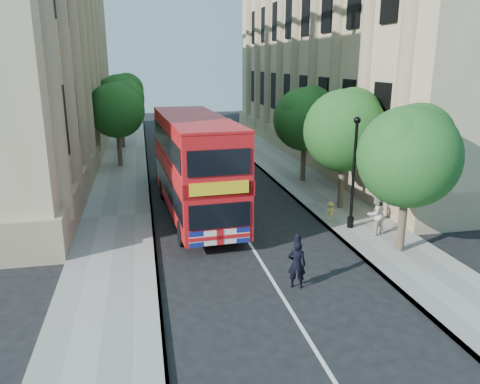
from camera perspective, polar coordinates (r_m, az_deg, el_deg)
ground at (r=15.79m, az=5.65°, el=-13.30°), size 120.00×120.00×0.00m
pavement_right at (r=26.34m, az=11.11°, el=-1.33°), size 3.50×80.00×0.12m
pavement_left at (r=24.38m, az=-14.70°, el=-2.94°), size 3.50×80.00×0.12m
building_right at (r=41.34m, az=14.75°, el=17.08°), size 12.00×38.00×18.00m
tree_right_near at (r=19.39m, az=19.98°, el=4.69°), size 4.00×4.00×6.08m
tree_right_mid at (r=24.59m, az=12.72°, el=7.86°), size 4.20×4.20×6.37m
tree_right_far at (r=30.13m, az=7.98°, el=9.21°), size 4.00×4.00×6.15m
tree_left_far at (r=35.35m, az=-14.75°, el=10.00°), size 4.00×4.00×6.30m
tree_left_back at (r=43.30m, az=-14.34°, el=11.33°), size 4.20×4.20×6.65m
lamp_post at (r=21.89m, az=13.66°, el=1.70°), size 0.32×0.32×5.16m
double_decker_bus at (r=23.27m, az=-5.49°, el=3.48°), size 3.48×10.89×4.96m
box_van at (r=29.76m, az=-7.90°, el=3.62°), size 2.26×5.37×3.05m
police_constable at (r=16.44m, az=6.94°, el=-8.74°), size 0.73×0.60×1.73m
woman_pedestrian at (r=21.67m, az=16.19°, el=-2.60°), size 1.09×0.96×1.89m
child_a at (r=23.60m, az=16.51°, el=-2.28°), size 0.59×0.28×0.99m
child_b at (r=23.01m, az=10.98°, el=-2.36°), size 0.65×0.38×0.99m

